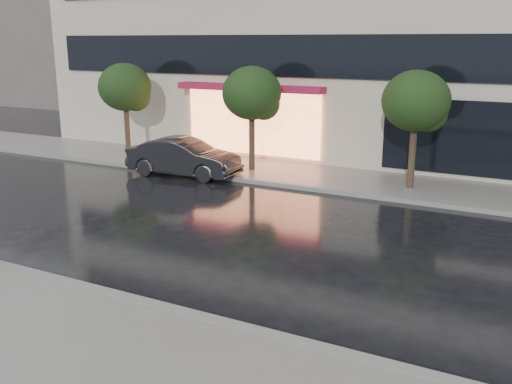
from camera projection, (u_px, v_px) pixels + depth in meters
The scene contains 10 objects.
ground at pixel (154, 282), 11.90m from camera, with size 120.00×120.00×0.00m, color black.
sidewalk_near at pixel (28, 353), 9.11m from camera, with size 60.00×4.50×0.12m, color slate.
sidewalk_far at pixel (328, 178), 20.66m from camera, with size 60.00×3.50×0.12m, color slate.
curb_near at pixel (122, 298), 11.03m from camera, with size 60.00×0.25×0.14m, color gray.
curb_far at pixel (310, 188), 19.16m from camera, with size 60.00×0.25×0.14m, color gray.
bg_building_left at pixel (69, 26), 45.15m from camera, with size 14.00×10.00×12.00m, color #59544F.
tree_far_west at pixel (127, 89), 23.74m from camera, with size 2.20×2.20×3.99m.
tree_mid_west at pixel (254, 95), 21.05m from camera, with size 2.20×2.20×3.99m.
tree_mid_east at pixel (418, 103), 18.36m from camera, with size 2.20×2.20×3.99m.
parked_car at pixel (184, 157), 21.04m from camera, with size 1.48×4.25×1.40m, color black.
Camera 1 is at (7.00, -8.76, 4.90)m, focal length 40.00 mm.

